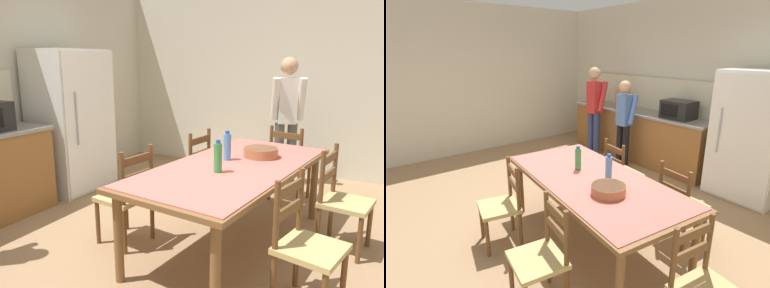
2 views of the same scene
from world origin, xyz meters
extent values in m
plane|color=#9E7A56|center=(0.00, 0.00, 0.00)|extent=(8.32, 8.32, 0.00)
cube|color=beige|center=(0.00, 2.66, 1.45)|extent=(6.52, 0.12, 2.90)
cube|color=beige|center=(-3.26, 0.00, 1.45)|extent=(0.12, 5.20, 2.90)
cube|color=brown|center=(-0.86, 2.23, 0.45)|extent=(2.96, 0.62, 0.90)
cube|color=gray|center=(-0.86, 2.23, 0.92)|extent=(3.00, 0.66, 0.04)
cube|color=#B7BCC1|center=(-1.53, 2.23, 0.92)|extent=(0.52, 0.38, 0.02)
cube|color=beige|center=(-0.86, 2.54, 1.24)|extent=(2.96, 0.03, 0.60)
cube|color=white|center=(1.18, 2.20, 0.89)|extent=(0.89, 0.68, 1.78)
cube|color=white|center=(1.18, 1.85, 0.89)|extent=(0.85, 0.02, 1.71)
cylinder|color=#A5AAB2|center=(0.92, 1.83, 0.98)|extent=(0.02, 0.02, 0.62)
cube|color=black|center=(0.01, 2.21, 1.09)|extent=(0.50, 0.38, 0.30)
cube|color=black|center=(-0.04, 2.01, 1.09)|extent=(0.30, 0.01, 0.19)
cube|color=tan|center=(-1.26, 2.20, 1.12)|extent=(0.24, 0.16, 0.36)
cylinder|color=brown|center=(-0.36, -0.54, 0.35)|extent=(0.07, 0.07, 0.71)
cylinder|color=brown|center=(1.61, -0.77, 0.35)|extent=(0.07, 0.07, 0.71)
cylinder|color=brown|center=(-0.27, 0.29, 0.35)|extent=(0.07, 0.07, 0.71)
cylinder|color=brown|center=(1.71, 0.06, 0.35)|extent=(0.07, 0.07, 0.71)
cube|color=brown|center=(0.67, -0.24, 0.73)|extent=(2.30, 1.29, 0.04)
cube|color=#D1665B|center=(0.67, -0.24, 0.75)|extent=(2.20, 1.23, 0.01)
cylinder|color=green|center=(0.40, -0.21, 0.88)|extent=(0.07, 0.07, 0.24)
cylinder|color=#2D51B2|center=(0.40, -0.21, 1.01)|extent=(0.04, 0.04, 0.03)
cylinder|color=#4C8ED6|center=(0.80, -0.12, 0.88)|extent=(0.07, 0.07, 0.24)
cylinder|color=#2D51B2|center=(0.80, -0.12, 1.01)|extent=(0.04, 0.04, 0.03)
cylinder|color=#9E6642|center=(1.04, -0.36, 0.80)|extent=(0.32, 0.32, 0.09)
cylinder|color=#9E6642|center=(1.04, -0.36, 0.84)|extent=(0.31, 0.31, 0.02)
cylinder|color=brown|center=(1.90, -0.56, 0.68)|extent=(0.04, 0.04, 0.46)
cylinder|color=brown|center=(1.95, -0.20, 0.68)|extent=(0.04, 0.04, 0.46)
cube|color=brown|center=(1.92, -0.38, 0.81)|extent=(0.07, 0.36, 0.07)
cube|color=brown|center=(1.92, -0.38, 0.66)|extent=(0.07, 0.36, 0.07)
cylinder|color=brown|center=(0.86, -1.28, 0.21)|extent=(0.04, 0.04, 0.41)
cylinder|color=brown|center=(0.91, -0.95, 0.21)|extent=(0.04, 0.04, 0.41)
cube|color=tan|center=(1.06, -1.14, 0.43)|extent=(0.48, 0.46, 0.04)
cylinder|color=brown|center=(0.91, -0.95, 0.68)|extent=(0.04, 0.04, 0.46)
cylinder|color=brown|center=(1.27, -1.00, 0.68)|extent=(0.04, 0.04, 0.46)
cube|color=brown|center=(1.09, -0.97, 0.81)|extent=(0.36, 0.08, 0.07)
cube|color=brown|center=(1.09, -0.97, 0.66)|extent=(0.36, 0.08, 0.07)
cylinder|color=brown|center=(0.48, 0.81, 0.21)|extent=(0.04, 0.04, 0.41)
cylinder|color=brown|center=(0.12, 0.85, 0.21)|extent=(0.04, 0.04, 0.41)
cylinder|color=brown|center=(0.44, 0.47, 0.21)|extent=(0.04, 0.04, 0.41)
cylinder|color=brown|center=(0.08, 0.51, 0.21)|extent=(0.04, 0.04, 0.41)
cube|color=tan|center=(0.28, 0.66, 0.43)|extent=(0.47, 0.45, 0.04)
cylinder|color=brown|center=(0.44, 0.47, 0.68)|extent=(0.04, 0.04, 0.46)
cylinder|color=brown|center=(0.08, 0.51, 0.68)|extent=(0.04, 0.04, 0.46)
cube|color=brown|center=(0.26, 0.49, 0.81)|extent=(0.36, 0.07, 0.07)
cube|color=brown|center=(0.26, 0.49, 0.66)|extent=(0.36, 0.07, 0.07)
cylinder|color=brown|center=(-0.13, -1.16, 0.21)|extent=(0.04, 0.04, 0.41)
cylinder|color=brown|center=(0.23, -1.23, 0.21)|extent=(0.04, 0.04, 0.41)
cylinder|color=brown|center=(-0.06, -0.82, 0.21)|extent=(0.04, 0.04, 0.41)
cylinder|color=brown|center=(0.30, -0.90, 0.21)|extent=(0.04, 0.04, 0.41)
cube|color=tan|center=(0.09, -1.03, 0.43)|extent=(0.49, 0.48, 0.04)
cylinder|color=brown|center=(-0.06, -0.82, 0.68)|extent=(0.04, 0.04, 0.46)
cylinder|color=brown|center=(0.30, -0.90, 0.68)|extent=(0.04, 0.04, 0.46)
cube|color=brown|center=(0.12, -0.86, 0.81)|extent=(0.36, 0.10, 0.07)
cube|color=brown|center=(0.12, -0.86, 0.66)|extent=(0.36, 0.10, 0.07)
cylinder|color=brown|center=(1.46, 0.70, 0.21)|extent=(0.04, 0.04, 0.41)
cylinder|color=brown|center=(1.10, 0.74, 0.21)|extent=(0.04, 0.04, 0.41)
cylinder|color=brown|center=(1.42, 0.36, 0.21)|extent=(0.04, 0.04, 0.41)
cylinder|color=brown|center=(1.06, 0.40, 0.21)|extent=(0.04, 0.04, 0.41)
cube|color=tan|center=(1.26, 0.55, 0.43)|extent=(0.46, 0.44, 0.04)
cylinder|color=brown|center=(1.42, 0.36, 0.68)|extent=(0.04, 0.04, 0.46)
cylinder|color=brown|center=(1.06, 0.40, 0.68)|extent=(0.04, 0.04, 0.46)
cube|color=brown|center=(1.24, 0.38, 0.81)|extent=(0.36, 0.06, 0.07)
cube|color=brown|center=(1.24, 0.38, 0.66)|extent=(0.36, 0.06, 0.07)
cylinder|color=navy|center=(-1.61, 1.70, 0.43)|extent=(0.13, 0.13, 0.85)
cylinder|color=navy|center=(-1.44, 1.70, 0.43)|extent=(0.13, 0.13, 0.85)
cube|color=red|center=(-1.53, 1.70, 1.16)|extent=(0.24, 0.20, 0.61)
sphere|color=tan|center=(-1.53, 1.70, 1.61)|extent=(0.23, 0.23, 0.23)
cylinder|color=red|center=(-1.70, 1.77, 1.18)|extent=(0.10, 0.23, 0.58)
cylinder|color=red|center=(-1.36, 1.77, 1.18)|extent=(0.10, 0.23, 0.58)
cylinder|color=black|center=(-0.79, 1.68, 0.38)|extent=(0.11, 0.11, 0.76)
cylinder|color=black|center=(-0.64, 1.68, 0.38)|extent=(0.11, 0.11, 0.76)
cube|color=#5175BC|center=(-0.71, 1.68, 1.03)|extent=(0.21, 0.17, 0.54)
sphere|color=tan|center=(-0.71, 1.68, 1.43)|extent=(0.20, 0.20, 0.20)
cylinder|color=#5175BC|center=(-0.86, 1.74, 1.05)|extent=(0.09, 0.21, 0.51)
cylinder|color=#5175BC|center=(-0.56, 1.74, 1.05)|extent=(0.09, 0.21, 0.51)
camera|label=1|loc=(-2.27, -1.39, 1.64)|focal=35.00mm
camera|label=2|loc=(2.83, -2.11, 2.01)|focal=28.00mm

